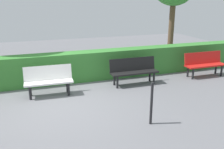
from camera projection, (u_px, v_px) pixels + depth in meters
The scene contains 6 objects.
ground_plane at pixel (60, 103), 6.73m from camera, with size 20.99×20.99×0.00m, color slate.
bench_red at pixel (204, 63), 8.93m from camera, with size 1.53×0.47×0.86m.
bench_black at pixel (134, 70), 8.10m from camera, with size 1.59×0.48×0.86m.
bench_white at pixel (49, 79), 7.18m from camera, with size 1.39×0.51×0.86m.
hedge_row at pixel (88, 66), 8.52m from camera, with size 16.99×0.58×0.99m, color #387F33.
railing_post_mid at pixel (151, 104), 5.51m from camera, with size 0.06×0.06×1.00m, color black.
Camera 1 is at (0.65, 6.30, 2.79)m, focal length 39.69 mm.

